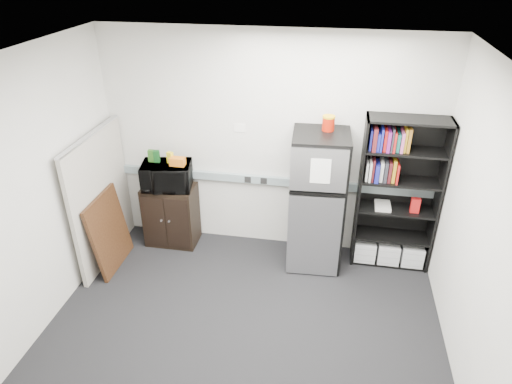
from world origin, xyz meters
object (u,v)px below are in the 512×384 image
cabinet (171,215)px  microwave (167,176)px  bookshelf (397,196)px  cubicle_partition (101,198)px  refrigerator (317,201)px

cabinet → microwave: 0.57m
bookshelf → microwave: 2.75m
cubicle_partition → refrigerator: (2.52, 0.34, 0.02)m
microwave → refrigerator: 1.85m
cabinet → bookshelf: bearing=1.3°
cabinet → refrigerator: size_ratio=0.48×
cabinet → refrigerator: (1.84, -0.08, 0.43)m
cubicle_partition → refrigerator: refrigerator is taller
microwave → cabinet: bearing=79.6°
microwave → refrigerator: bearing=-12.4°
refrigerator → bookshelf: bearing=6.2°
bookshelf → cubicle_partition: bookshelf is taller
microwave → refrigerator: size_ratio=0.35×
cubicle_partition → cabinet: bearing=31.6°
bookshelf → cabinet: 2.79m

